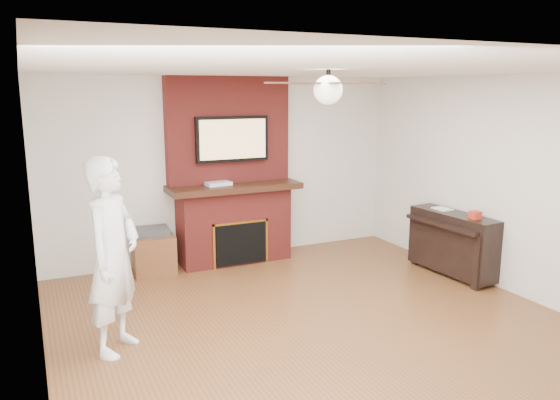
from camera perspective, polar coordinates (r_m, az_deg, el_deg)
name	(u,v)px	position (r m, az deg, el deg)	size (l,w,h in m)	color
room_shell	(326,207)	(5.11, 4.84, -0.70)	(5.36, 5.86, 2.86)	#59341A
fireplace	(232,189)	(7.43, -5.04, 1.13)	(1.78, 0.64, 2.50)	maroon
tv	(232,139)	(7.30, -5.01, 6.37)	(1.00, 0.08, 0.60)	black
ceiling_fan	(328,89)	(5.00, 5.05, 11.51)	(1.21, 1.21, 0.31)	black
person	(113,256)	(5.04, -17.04, -5.65)	(0.65, 0.43, 1.77)	silver
side_table	(154,252)	(7.24, -13.08, -5.28)	(0.55, 0.55, 0.59)	#583019
piano	(453,242)	(7.25, 17.62, -4.20)	(0.53, 1.25, 0.90)	black
cable_box	(218,184)	(7.25, -6.47, 1.71)	(0.33, 0.19, 0.05)	silver
candle_orange	(230,261)	(7.41, -5.21, -6.41)	(0.07, 0.07, 0.11)	#C27616
candle_green	(243,259)	(7.51, -3.91, -6.21)	(0.07, 0.07, 0.09)	#368738
candle_cream	(248,260)	(7.47, -3.33, -6.24)	(0.08, 0.08, 0.11)	beige
candle_blue	(257,259)	(7.53, -2.41, -6.17)	(0.07, 0.07, 0.09)	#3A49AF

